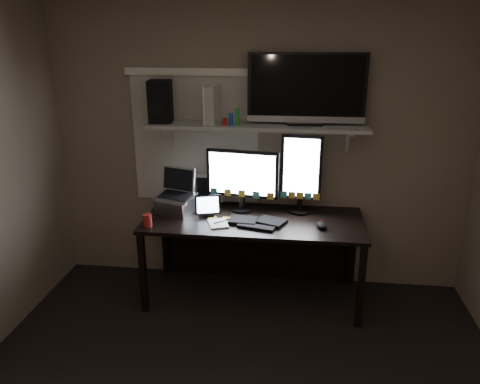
% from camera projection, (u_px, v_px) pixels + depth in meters
% --- Properties ---
extents(back_wall, '(3.60, 0.00, 3.60)m').
position_uv_depth(back_wall, '(258.00, 147.00, 4.04)').
color(back_wall, '#726252').
rests_on(back_wall, floor).
extents(window_blinds, '(1.10, 0.02, 1.10)m').
position_uv_depth(window_blinds, '(195.00, 140.00, 4.08)').
color(window_blinds, silver).
rests_on(window_blinds, back_wall).
extents(desk, '(1.80, 0.75, 0.73)m').
position_uv_depth(desk, '(255.00, 232.00, 4.03)').
color(desk, black).
rests_on(desk, floor).
extents(wall_shelf, '(1.80, 0.35, 0.03)m').
position_uv_depth(wall_shelf, '(257.00, 126.00, 3.81)').
color(wall_shelf, '#A5A5A0').
rests_on(wall_shelf, back_wall).
extents(monitor_landscape, '(0.62, 0.15, 0.55)m').
position_uv_depth(monitor_landscape, '(242.00, 180.00, 3.96)').
color(monitor_landscape, black).
rests_on(monitor_landscape, desk).
extents(monitor_portrait, '(0.35, 0.10, 0.68)m').
position_uv_depth(monitor_portrait, '(301.00, 174.00, 3.90)').
color(monitor_portrait, black).
rests_on(monitor_portrait, desk).
extents(keyboard, '(0.48, 0.28, 0.03)m').
position_uv_depth(keyboard, '(257.00, 221.00, 3.77)').
color(keyboard, black).
rests_on(keyboard, desk).
extents(mouse, '(0.10, 0.14, 0.04)m').
position_uv_depth(mouse, '(321.00, 225.00, 3.67)').
color(mouse, black).
rests_on(mouse, desk).
extents(notepad, '(0.20, 0.24, 0.01)m').
position_uv_depth(notepad, '(218.00, 224.00, 3.75)').
color(notepad, white).
rests_on(notepad, desk).
extents(tablet, '(0.23, 0.14, 0.19)m').
position_uv_depth(tablet, '(208.00, 206.00, 3.88)').
color(tablet, black).
rests_on(tablet, desk).
extents(file_sorter, '(0.21, 0.10, 0.26)m').
position_uv_depth(file_sorter, '(209.00, 190.00, 4.16)').
color(file_sorter, black).
rests_on(file_sorter, desk).
extents(laptop, '(0.39, 0.35, 0.36)m').
position_uv_depth(laptop, '(175.00, 192.00, 3.93)').
color(laptop, '#A9A8AD').
rests_on(laptop, desk).
extents(cup, '(0.08, 0.08, 0.10)m').
position_uv_depth(cup, '(147.00, 220.00, 3.69)').
color(cup, maroon).
rests_on(cup, desk).
extents(sticky_notes, '(0.34, 0.27, 0.00)m').
position_uv_depth(sticky_notes, '(225.00, 222.00, 3.79)').
color(sticky_notes, gold).
rests_on(sticky_notes, desk).
extents(tv, '(0.94, 0.18, 0.56)m').
position_uv_depth(tv, '(306.00, 89.00, 3.71)').
color(tv, black).
rests_on(tv, wall_shelf).
extents(game_console, '(0.11, 0.26, 0.30)m').
position_uv_depth(game_console, '(212.00, 104.00, 3.82)').
color(game_console, silver).
rests_on(game_console, wall_shelf).
extents(speaker, '(0.22, 0.25, 0.34)m').
position_uv_depth(speaker, '(160.00, 101.00, 3.85)').
color(speaker, black).
rests_on(speaker, wall_shelf).
extents(bottles, '(0.22, 0.05, 0.14)m').
position_uv_depth(bottles, '(231.00, 117.00, 3.73)').
color(bottles, '#A50F0C').
rests_on(bottles, wall_shelf).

